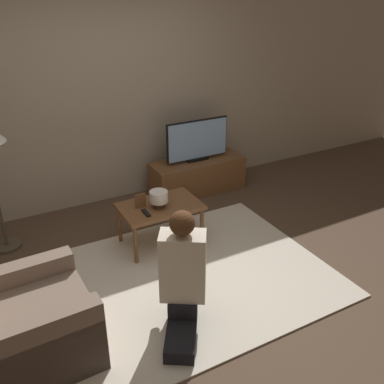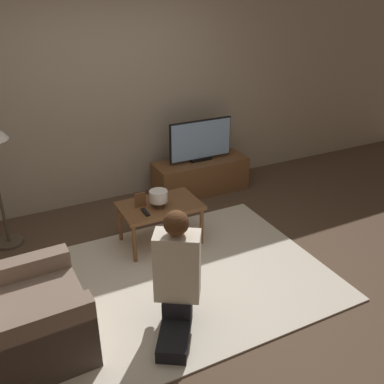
{
  "view_description": "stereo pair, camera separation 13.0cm",
  "coord_description": "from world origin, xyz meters",
  "px_view_note": "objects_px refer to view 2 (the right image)",
  "views": [
    {
      "loc": [
        -1.42,
        -2.8,
        2.42
      ],
      "look_at": [
        0.4,
        0.54,
        0.57
      ],
      "focal_mm": 40.0,
      "sensor_mm": 36.0,
      "label": 1
    },
    {
      "loc": [
        -1.31,
        -2.86,
        2.42
      ],
      "look_at": [
        0.4,
        0.54,
        0.57
      ],
      "focal_mm": 40.0,
      "sensor_mm": 36.0,
      "label": 2
    }
  ],
  "objects_px": {
    "coffee_table": "(160,209)",
    "table_lamp": "(159,197)",
    "person_kneeling": "(177,273)",
    "tv": "(201,140)",
    "armchair": "(20,323)"
  },
  "relations": [
    {
      "from": "coffee_table",
      "to": "table_lamp",
      "type": "distance_m",
      "value": 0.16
    },
    {
      "from": "person_kneeling",
      "to": "armchair",
      "type": "bearing_deg",
      "value": 20.75
    },
    {
      "from": "armchair",
      "to": "table_lamp",
      "type": "height_order",
      "value": "armchair"
    },
    {
      "from": "tv",
      "to": "armchair",
      "type": "bearing_deg",
      "value": -142.4
    },
    {
      "from": "tv",
      "to": "person_kneeling",
      "type": "relative_size",
      "value": 0.84
    },
    {
      "from": "tv",
      "to": "armchair",
      "type": "distance_m",
      "value": 3.05
    },
    {
      "from": "coffee_table",
      "to": "armchair",
      "type": "bearing_deg",
      "value": -147.29
    },
    {
      "from": "coffee_table",
      "to": "table_lamp",
      "type": "bearing_deg",
      "value": -123.05
    },
    {
      "from": "tv",
      "to": "armchair",
      "type": "height_order",
      "value": "tv"
    },
    {
      "from": "tv",
      "to": "table_lamp",
      "type": "distance_m",
      "value": 1.36
    },
    {
      "from": "tv",
      "to": "armchair",
      "type": "xyz_separation_m",
      "value": [
        -2.39,
        -1.84,
        -0.4
      ]
    },
    {
      "from": "tv",
      "to": "coffee_table",
      "type": "distance_m",
      "value": 1.34
    },
    {
      "from": "coffee_table",
      "to": "armchair",
      "type": "height_order",
      "value": "armchair"
    },
    {
      "from": "armchair",
      "to": "tv",
      "type": "bearing_deg",
      "value": -54.52
    },
    {
      "from": "person_kneeling",
      "to": "tv",
      "type": "bearing_deg",
      "value": -89.96
    }
  ]
}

